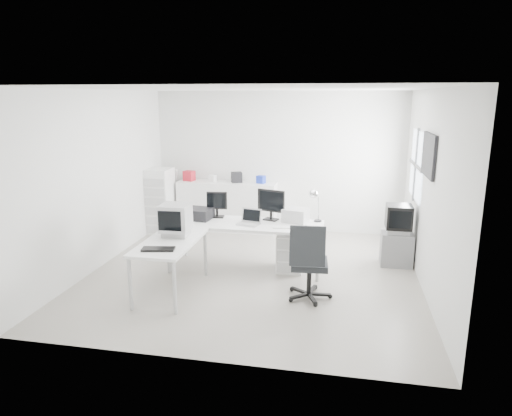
% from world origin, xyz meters
% --- Properties ---
extents(floor, '(5.00, 5.00, 0.01)m').
position_xyz_m(floor, '(0.00, 0.00, 0.00)').
color(floor, beige).
rests_on(floor, ground).
extents(ceiling, '(5.00, 5.00, 0.01)m').
position_xyz_m(ceiling, '(0.00, 0.00, 2.80)').
color(ceiling, white).
rests_on(ceiling, back_wall).
extents(back_wall, '(5.00, 0.02, 2.80)m').
position_xyz_m(back_wall, '(0.00, 2.50, 1.40)').
color(back_wall, silver).
rests_on(back_wall, floor).
extents(left_wall, '(0.02, 5.00, 2.80)m').
position_xyz_m(left_wall, '(-2.50, 0.00, 1.40)').
color(left_wall, silver).
rests_on(left_wall, floor).
extents(right_wall, '(0.02, 5.00, 2.80)m').
position_xyz_m(right_wall, '(2.50, 0.00, 1.40)').
color(right_wall, silver).
rests_on(right_wall, floor).
extents(window, '(0.02, 1.20, 1.10)m').
position_xyz_m(window, '(2.48, 1.20, 1.60)').
color(window, white).
rests_on(window, right_wall).
extents(wall_picture, '(0.04, 0.90, 0.60)m').
position_xyz_m(wall_picture, '(2.47, 0.10, 1.90)').
color(wall_picture, black).
rests_on(wall_picture, right_wall).
extents(main_desk, '(2.40, 0.80, 0.75)m').
position_xyz_m(main_desk, '(-0.15, 0.20, 0.38)').
color(main_desk, white).
rests_on(main_desk, floor).
extents(side_desk, '(0.70, 1.40, 0.75)m').
position_xyz_m(side_desk, '(-1.00, -0.90, 0.38)').
color(side_desk, white).
rests_on(side_desk, floor).
extents(drawer_pedestal, '(0.40, 0.50, 0.60)m').
position_xyz_m(drawer_pedestal, '(0.55, 0.25, 0.30)').
color(drawer_pedestal, white).
rests_on(drawer_pedestal, floor).
extents(inkjet_printer, '(0.53, 0.43, 0.17)m').
position_xyz_m(inkjet_printer, '(-1.00, 0.30, 0.84)').
color(inkjet_printer, black).
rests_on(inkjet_printer, main_desk).
extents(lcd_monitor_small, '(0.35, 0.23, 0.42)m').
position_xyz_m(lcd_monitor_small, '(-0.70, 0.45, 0.96)').
color(lcd_monitor_small, black).
rests_on(lcd_monitor_small, main_desk).
extents(lcd_monitor_large, '(0.51, 0.33, 0.49)m').
position_xyz_m(lcd_monitor_large, '(0.20, 0.45, 0.99)').
color(lcd_monitor_large, black).
rests_on(lcd_monitor_large, main_desk).
extents(laptop, '(0.43, 0.44, 0.24)m').
position_xyz_m(laptop, '(-0.10, 0.10, 0.87)').
color(laptop, '#B7B7BA').
rests_on(laptop, main_desk).
extents(white_keyboard, '(0.43, 0.20, 0.02)m').
position_xyz_m(white_keyboard, '(0.50, 0.05, 0.76)').
color(white_keyboard, white).
rests_on(white_keyboard, main_desk).
extents(white_mouse, '(0.06, 0.06, 0.06)m').
position_xyz_m(white_mouse, '(0.80, 0.10, 0.78)').
color(white_mouse, white).
rests_on(white_mouse, main_desk).
extents(laser_printer, '(0.43, 0.39, 0.21)m').
position_xyz_m(laser_printer, '(0.60, 0.42, 0.86)').
color(laser_printer, '#B0B0B0').
rests_on(laser_printer, main_desk).
extents(desk_lamp, '(0.16, 0.16, 0.45)m').
position_xyz_m(desk_lamp, '(0.95, 0.50, 0.97)').
color(desk_lamp, silver).
rests_on(desk_lamp, main_desk).
extents(crt_monitor, '(0.40, 0.40, 0.44)m').
position_xyz_m(crt_monitor, '(-1.00, -0.65, 0.97)').
color(crt_monitor, '#B7B7BA').
rests_on(crt_monitor, side_desk).
extents(black_keyboard, '(0.45, 0.24, 0.03)m').
position_xyz_m(black_keyboard, '(-1.00, -1.30, 0.76)').
color(black_keyboard, black).
rests_on(black_keyboard, side_desk).
extents(office_chair, '(0.67, 0.67, 1.09)m').
position_xyz_m(office_chair, '(0.92, -0.74, 0.55)').
color(office_chair, '#2A2C30').
rests_on(office_chair, floor).
extents(tv_cabinet, '(0.50, 0.41, 0.55)m').
position_xyz_m(tv_cabinet, '(2.22, 0.80, 0.27)').
color(tv_cabinet, slate).
rests_on(tv_cabinet, floor).
extents(crt_tv, '(0.50, 0.48, 0.45)m').
position_xyz_m(crt_tv, '(2.22, 0.80, 0.77)').
color(crt_tv, black).
rests_on(crt_tv, tv_cabinet).
extents(sideboard, '(2.01, 0.50, 1.00)m').
position_xyz_m(sideboard, '(-1.00, 2.24, 0.50)').
color(sideboard, white).
rests_on(sideboard, floor).
extents(clutter_box_a, '(0.24, 0.22, 0.20)m').
position_xyz_m(clutter_box_a, '(-1.80, 2.24, 1.11)').
color(clutter_box_a, red).
rests_on(clutter_box_a, sideboard).
extents(clutter_box_b, '(0.17, 0.16, 0.13)m').
position_xyz_m(clutter_box_b, '(-1.30, 2.24, 1.07)').
color(clutter_box_b, white).
rests_on(clutter_box_b, sideboard).
extents(clutter_box_c, '(0.26, 0.25, 0.21)m').
position_xyz_m(clutter_box_c, '(-0.80, 2.24, 1.11)').
color(clutter_box_c, black).
rests_on(clutter_box_c, sideboard).
extents(clutter_box_d, '(0.19, 0.18, 0.15)m').
position_xyz_m(clutter_box_d, '(-0.30, 2.24, 1.08)').
color(clutter_box_d, '#1A33B8').
rests_on(clutter_box_d, sideboard).
extents(clutter_bottle, '(0.07, 0.07, 0.22)m').
position_xyz_m(clutter_bottle, '(-2.10, 2.28, 1.11)').
color(clutter_bottle, white).
rests_on(clutter_bottle, sideboard).
extents(filing_cabinet, '(0.45, 0.54, 1.30)m').
position_xyz_m(filing_cabinet, '(-2.28, 1.84, 0.65)').
color(filing_cabinet, white).
rests_on(filing_cabinet, floor).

